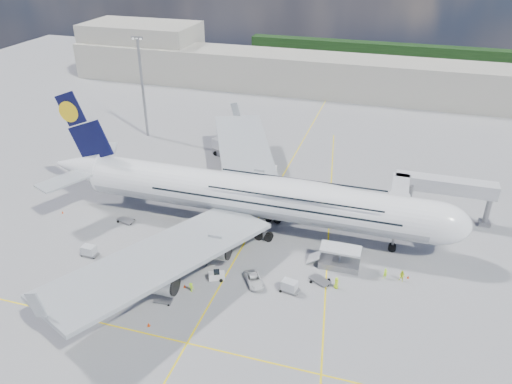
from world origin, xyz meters
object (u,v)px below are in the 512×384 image
(service_van, at_px, (254,280))
(dolly_nose_near, at_px, (289,286))
(crew_nose, at_px, (385,273))
(crew_wing, at_px, (173,241))
(dolly_row_c, at_px, (201,261))
(cone_wing_left_inner, at_px, (246,173))
(dolly_row_a, at_px, (89,251))
(light_mast, at_px, (142,87))
(cone_wing_right_inner, at_px, (185,286))
(jet_bridge, at_px, (427,191))
(catering_truck_outer, at_px, (226,149))
(crew_van, at_px, (336,283))
(cone_wing_right_outer, at_px, (149,324))
(cone_wing_left_outer, at_px, (259,163))
(dolly_nose_far, at_px, (320,280))
(cargo_loader, at_px, (338,260))
(dolly_back, at_px, (126,220))
(baggage_tug, at_px, (217,276))
(airliner, at_px, (254,195))
(cone_nose, at_px, (408,277))
(crew_tug, at_px, (191,287))
(catering_truck_inner, at_px, (258,169))
(dolly_row_b, at_px, (163,300))
(cone_tail, at_px, (63,212))

(service_van, bearing_deg, dolly_nose_near, -36.79)
(crew_nose, bearing_deg, crew_wing, 151.61)
(dolly_row_c, height_order, cone_wing_left_inner, cone_wing_left_inner)
(dolly_row_c, xyz_separation_m, service_van, (10.03, -2.65, 0.40))
(dolly_row_a, bearing_deg, light_mast, 109.25)
(dolly_nose_near, bearing_deg, cone_wing_right_inner, -154.86)
(dolly_nose_near, bearing_deg, jet_bridge, 65.64)
(jet_bridge, relative_size, catering_truck_outer, 2.43)
(crew_wing, xyz_separation_m, crew_van, (29.04, -3.27, 0.10))
(jet_bridge, distance_m, cone_wing_right_outer, 54.04)
(jet_bridge, relative_size, crew_nose, 10.31)
(catering_truck_outer, height_order, cone_wing_left_outer, catering_truck_outer)
(dolly_nose_far, bearing_deg, cargo_loader, 96.94)
(dolly_back, relative_size, cone_wing_left_outer, 6.12)
(light_mast, xyz_separation_m, baggage_tug, (38.96, -51.06, -12.51))
(airliner, relative_size, crew_nose, 43.41)
(dolly_row_c, bearing_deg, cone_wing_right_inner, -67.22)
(light_mast, bearing_deg, dolly_row_c, -53.80)
(baggage_tug, height_order, cone_nose, baggage_tug)
(airliner, distance_m, cone_nose, 29.31)
(baggage_tug, distance_m, service_van, 6.00)
(dolly_back, height_order, cone_nose, cone_nose)
(crew_tug, bearing_deg, jet_bridge, 54.25)
(dolly_row_a, relative_size, cone_wing_right_outer, 5.12)
(airliner, xyz_separation_m, catering_truck_inner, (-5.38, 19.87, -4.73))
(dolly_row_b, bearing_deg, dolly_nose_far, 22.60)
(cargo_loader, bearing_deg, service_van, -145.31)
(cargo_loader, distance_m, cone_wing_right_outer, 31.69)
(crew_tug, bearing_deg, cone_wing_right_inner, 167.63)
(cone_nose, distance_m, cone_wing_left_inner, 45.64)
(light_mast, distance_m, dolly_back, 45.19)
(crew_tug, bearing_deg, baggage_tug, 67.49)
(baggage_tug, bearing_deg, dolly_back, 129.22)
(baggage_tug, relative_size, cone_tail, 5.75)
(dolly_row_a, xyz_separation_m, cone_tail, (-13.00, 10.59, -0.78))
(catering_truck_outer, xyz_separation_m, cone_tail, (-21.38, -34.15, -1.75))
(cone_tail, bearing_deg, dolly_row_c, -12.21)
(cone_wing_left_inner, xyz_separation_m, cone_wing_left_outer, (1.20, 5.69, 0.05))
(dolly_back, relative_size, service_van, 0.73)
(dolly_row_b, relative_size, cone_wing_left_outer, 4.85)
(jet_bridge, bearing_deg, catering_truck_outer, 159.00)
(catering_truck_outer, bearing_deg, jet_bridge, 3.17)
(jet_bridge, bearing_deg, dolly_row_a, -153.05)
(jet_bridge, bearing_deg, light_mast, 160.98)
(crew_tug, distance_m, cone_tail, 36.14)
(cone_wing_left_outer, height_order, cone_wing_right_outer, cone_wing_left_outer)
(catering_truck_outer, bearing_deg, cone_tail, -97.88)
(catering_truck_inner, xyz_separation_m, cone_wing_right_outer, (-1.34, -48.45, -1.85))
(catering_truck_inner, bearing_deg, cone_wing_left_outer, 113.53)
(light_mast, bearing_deg, service_van, -48.25)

